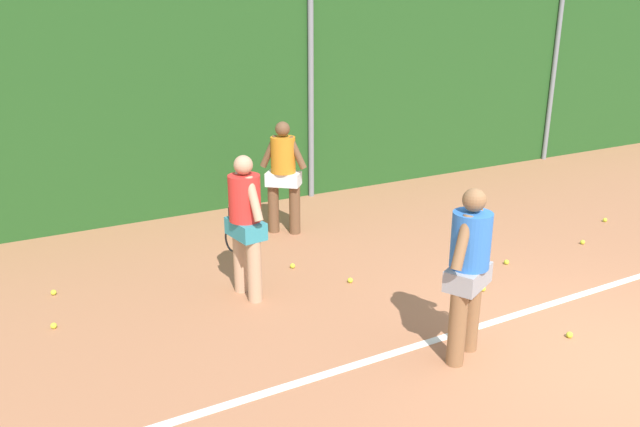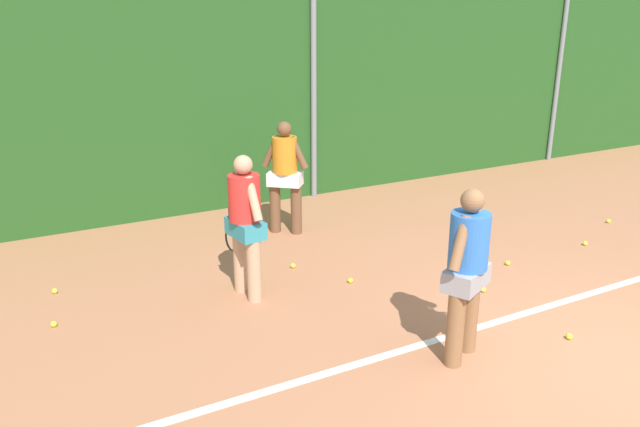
% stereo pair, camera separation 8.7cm
% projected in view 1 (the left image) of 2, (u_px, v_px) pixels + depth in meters
% --- Properties ---
extents(ground_plane, '(31.77, 31.77, 0.00)m').
position_uv_depth(ground_plane, '(485.00, 290.00, 7.50)').
color(ground_plane, '#B2704C').
extents(hedge_fence_backdrop, '(20.65, 0.25, 3.54)m').
position_uv_depth(hedge_fence_backdrop, '(306.00, 97.00, 10.82)').
color(hedge_fence_backdrop, '#23511E').
rests_on(hedge_fence_backdrop, ground_plane).
extents(fence_post_center, '(0.10, 0.10, 3.69)m').
position_uv_depth(fence_post_center, '(311.00, 94.00, 10.65)').
color(fence_post_center, gray).
rests_on(fence_post_center, ground_plane).
extents(fence_post_right, '(0.10, 0.10, 3.69)m').
position_uv_depth(fence_post_right, '(553.00, 76.00, 13.37)').
color(fence_post_right, gray).
rests_on(fence_post_right, ground_plane).
extents(court_baseline_paint, '(15.09, 0.10, 0.01)m').
position_uv_depth(court_baseline_paint, '(526.00, 312.00, 6.96)').
color(court_baseline_paint, white).
rests_on(court_baseline_paint, ground_plane).
extents(player_foreground_near, '(0.71, 0.49, 1.72)m').
position_uv_depth(player_foreground_near, '(469.00, 266.00, 5.78)').
color(player_foreground_near, '#8C603D').
rests_on(player_foreground_near, ground_plane).
extents(player_midcourt, '(0.37, 0.78, 1.71)m').
position_uv_depth(player_midcourt, '(245.00, 220.00, 7.06)').
color(player_midcourt, tan).
rests_on(player_midcourt, ground_plane).
extents(player_backcourt_far, '(0.57, 0.54, 1.70)m').
position_uv_depth(player_backcourt_far, '(283.00, 172.00, 9.12)').
color(player_backcourt_far, brown).
rests_on(player_backcourt_far, ground_plane).
extents(tennis_ball_0, '(0.07, 0.07, 0.07)m').
position_uv_depth(tennis_ball_0, '(293.00, 266.00, 8.12)').
color(tennis_ball_0, '#CCDB33').
rests_on(tennis_ball_0, ground_plane).
extents(tennis_ball_1, '(0.07, 0.07, 0.07)m').
position_uv_depth(tennis_ball_1, '(583.00, 242.00, 8.93)').
color(tennis_ball_1, '#CCDB33').
rests_on(tennis_ball_1, ground_plane).
extents(tennis_ball_3, '(0.07, 0.07, 0.07)m').
position_uv_depth(tennis_ball_3, '(570.00, 335.00, 6.41)').
color(tennis_ball_3, '#CCDB33').
rests_on(tennis_ball_3, ground_plane).
extents(tennis_ball_4, '(0.07, 0.07, 0.07)m').
position_uv_depth(tennis_ball_4, '(54.00, 326.00, 6.59)').
color(tennis_ball_4, '#CCDB33').
rests_on(tennis_ball_4, ground_plane).
extents(tennis_ball_5, '(0.07, 0.07, 0.07)m').
position_uv_depth(tennis_ball_5, '(54.00, 292.00, 7.36)').
color(tennis_ball_5, '#CCDB33').
rests_on(tennis_ball_5, ground_plane).
extents(tennis_ball_6, '(0.07, 0.07, 0.07)m').
position_uv_depth(tennis_ball_6, '(483.00, 289.00, 7.46)').
color(tennis_ball_6, '#CCDB33').
rests_on(tennis_ball_6, ground_plane).
extents(tennis_ball_7, '(0.07, 0.07, 0.07)m').
position_uv_depth(tennis_ball_7, '(350.00, 280.00, 7.69)').
color(tennis_ball_7, '#CCDB33').
rests_on(tennis_ball_7, ground_plane).
extents(tennis_ball_8, '(0.07, 0.07, 0.07)m').
position_uv_depth(tennis_ball_8, '(605.00, 220.00, 9.86)').
color(tennis_ball_8, '#CCDB33').
rests_on(tennis_ball_8, ground_plane).
extents(tennis_ball_9, '(0.07, 0.07, 0.07)m').
position_uv_depth(tennis_ball_9, '(507.00, 262.00, 8.24)').
color(tennis_ball_9, '#CCDB33').
rests_on(tennis_ball_9, ground_plane).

